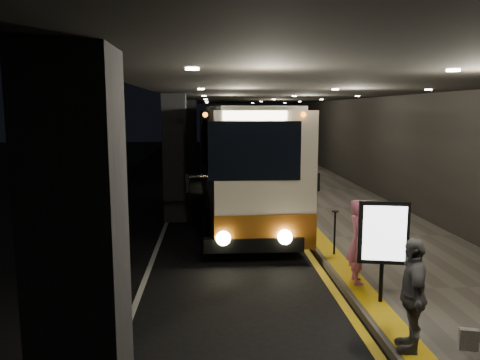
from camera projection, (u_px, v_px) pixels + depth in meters
name	position (u px, v px, depth m)	size (l,w,h in m)	color
ground	(222.00, 253.00, 12.67)	(90.00, 90.00, 0.00)	black
lane_line_white	(170.00, 214.00, 17.49)	(0.12, 50.00, 0.01)	silver
kerb_stripe_yellow	(280.00, 212.00, 17.75)	(0.18, 50.00, 0.01)	gold
sidewalk	(342.00, 209.00, 17.89)	(4.50, 50.00, 0.15)	#514C44
tactile_strip	(293.00, 208.00, 17.76)	(0.50, 50.00, 0.01)	gold
terminal_wall	(404.00, 133.00, 17.60)	(0.10, 50.00, 6.00)	black
support_columns	(175.00, 158.00, 16.20)	(0.80, 24.80, 4.40)	black
canopy	(286.00, 89.00, 17.08)	(9.00, 50.00, 0.40)	black
coach_main	(239.00, 165.00, 17.26)	(3.13, 12.41, 3.84)	beige
coach_second	(227.00, 140.00, 30.83)	(2.63, 12.46, 3.92)	beige
coach_third	(223.00, 132.00, 42.16)	(3.28, 12.58, 3.92)	beige
passenger_boarding	(358.00, 242.00, 9.98)	(0.67, 0.44, 1.83)	#D16187
passenger_waiting_grey	(412.00, 295.00, 7.16)	(1.05, 0.54, 1.79)	#58575D
bag_polka	(469.00, 339.00, 7.27)	(0.28, 0.12, 0.34)	black
info_sign	(383.00, 235.00, 8.89)	(0.95, 0.29, 2.00)	black
stanchion_post	(335.00, 233.00, 11.99)	(0.05, 0.05, 1.14)	black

